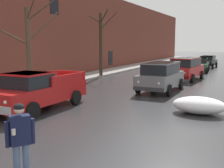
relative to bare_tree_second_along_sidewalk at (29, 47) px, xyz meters
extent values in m
cube|color=gray|center=(-1.25, 8.13, -2.71)|extent=(2.73, 80.00, 0.16)
cube|color=brown|center=(-3.11, 8.13, 1.36)|extent=(0.60, 80.00, 8.30)
cube|color=black|center=(-2.82, 16.64, -1.51)|extent=(0.08, 1.10, 1.60)
cube|color=black|center=(-2.82, 6.27, 3.35)|extent=(0.08, 1.10, 1.60)
ellipsoid|color=white|center=(0.61, -1.82, -2.40)|extent=(1.76, 0.92, 0.78)
ellipsoid|color=white|center=(0.39, -1.83, -2.51)|extent=(0.67, 0.56, 0.56)
ellipsoid|color=white|center=(0.50, -1.91, -2.53)|extent=(0.62, 0.52, 0.52)
ellipsoid|color=white|center=(9.96, -0.63, -2.43)|extent=(2.26, 1.49, 0.72)
ellipsoid|color=white|center=(9.83, -0.61, -2.48)|extent=(0.74, 0.62, 0.62)
ellipsoid|color=white|center=(10.06, -0.36, -2.56)|extent=(0.56, 0.47, 0.47)
cylinder|color=#4C3D2D|center=(-0.02, -0.02, -0.24)|extent=(0.28, 0.28, 5.10)
cylinder|color=#4C3D2D|center=(-0.93, -0.17, 0.57)|extent=(1.89, 0.42, 0.93)
cylinder|color=#4C3D2D|center=(0.59, -0.40, 2.10)|extent=(1.31, 0.84, 1.06)
cylinder|color=#4C3D2D|center=(0.52, 0.73, 1.22)|extent=(1.19, 1.62, 1.85)
cylinder|color=#4C3D2D|center=(0.92, 0.15, 2.15)|extent=(1.94, 0.44, 1.28)
cylinder|color=#382B1E|center=(-0.02, 9.07, 0.00)|extent=(0.28, 0.28, 5.57)
cylinder|color=#382B1E|center=(-0.02, 10.08, 1.89)|extent=(0.08, 2.07, 1.32)
cylinder|color=#382B1E|center=(0.48, 8.77, 2.49)|extent=(1.11, 0.71, 1.08)
cylinder|color=#382B1E|center=(-0.26, 9.78, 2.59)|extent=(0.58, 1.51, 1.08)
cylinder|color=#382B1E|center=(-0.65, 9.17, 2.29)|extent=(1.31, 0.30, 0.70)
cylinder|color=#382B1E|center=(0.74, 9.11, 2.13)|extent=(1.57, 0.17, 1.41)
cube|color=red|center=(3.21, -3.00, -2.05)|extent=(1.94, 5.16, 0.76)
cube|color=black|center=(3.20, -3.72, -1.35)|extent=(1.67, 1.66, 0.64)
cube|color=red|center=(3.20, -3.72, -1.07)|extent=(1.71, 1.71, 0.08)
cube|color=red|center=(4.11, -1.99, -1.45)|extent=(0.13, 2.47, 0.44)
cube|color=red|center=(2.33, -1.97, -1.45)|extent=(0.13, 2.47, 0.44)
cube|color=red|center=(3.24, -0.49, -1.45)|extent=(1.78, 0.12, 0.44)
sphere|color=white|center=(3.79, -5.56, -1.93)|extent=(0.16, 0.16, 0.16)
cylinder|color=black|center=(4.15, -4.56, -2.43)|extent=(0.23, 0.72, 0.72)
cylinder|color=black|center=(4.18, -1.47, -2.43)|extent=(0.23, 0.72, 0.72)
cylinder|color=black|center=(2.27, -1.45, -2.43)|extent=(0.23, 0.72, 0.72)
cube|color=slate|center=(6.83, 4.25, -2.05)|extent=(1.94, 4.67, 0.80)
cube|color=black|center=(6.84, 4.29, -1.31)|extent=(1.65, 3.27, 0.68)
cube|color=slate|center=(6.84, 4.29, -1.00)|extent=(1.69, 3.34, 0.06)
cube|color=#303032|center=(6.80, 1.98, -2.33)|extent=(1.82, 0.15, 0.22)
cube|color=#303032|center=(6.87, 6.52, -2.33)|extent=(1.82, 0.15, 0.22)
cylinder|color=black|center=(7.76, 2.79, -2.45)|extent=(0.19, 0.68, 0.68)
cylinder|color=black|center=(5.86, 2.83, -2.45)|extent=(0.19, 0.68, 0.68)
cylinder|color=black|center=(7.81, 5.67, -2.45)|extent=(0.19, 0.68, 0.68)
cylinder|color=black|center=(5.91, 5.70, -2.45)|extent=(0.19, 0.68, 0.68)
sphere|color=silver|center=(7.40, 1.94, -1.97)|extent=(0.14, 0.14, 0.14)
sphere|color=silver|center=(6.19, 1.96, -1.97)|extent=(0.14, 0.14, 0.14)
cube|color=red|center=(7.13, 10.50, -2.05)|extent=(2.28, 4.87, 0.80)
cube|color=black|center=(7.14, 10.55, -1.31)|extent=(1.90, 3.43, 0.68)
cube|color=red|center=(7.14, 10.55, -1.00)|extent=(1.94, 3.50, 0.06)
cube|color=#520B0B|center=(6.94, 8.19, -2.33)|extent=(1.86, 0.27, 0.22)
cube|color=#520B0B|center=(7.32, 12.81, -2.33)|extent=(1.86, 0.27, 0.22)
cylinder|color=black|center=(7.98, 8.96, -2.45)|extent=(0.24, 0.69, 0.68)
cylinder|color=black|center=(6.05, 9.12, -2.45)|extent=(0.24, 0.69, 0.68)
cylinder|color=black|center=(8.22, 11.88, -2.45)|extent=(0.24, 0.69, 0.68)
cylinder|color=black|center=(6.29, 12.04, -2.45)|extent=(0.24, 0.69, 0.68)
sphere|color=silver|center=(7.55, 8.11, -1.97)|extent=(0.14, 0.14, 0.14)
sphere|color=silver|center=(6.33, 8.21, -1.97)|extent=(0.14, 0.14, 0.14)
cube|color=#1E5633|center=(7.07, 18.29, -2.19)|extent=(1.92, 4.47, 0.60)
cube|color=black|center=(7.06, 18.50, -1.63)|extent=(1.54, 2.36, 0.52)
cube|color=#1E5633|center=(7.06, 18.50, -1.40)|extent=(1.57, 2.41, 0.06)
cube|color=black|center=(7.23, 16.16, -2.37)|extent=(1.57, 0.23, 0.22)
cube|color=black|center=(6.92, 20.41, -2.37)|extent=(1.57, 0.23, 0.22)
cylinder|color=black|center=(7.99, 17.00, -2.49)|extent=(0.22, 0.61, 0.60)
cylinder|color=black|center=(6.35, 16.88, -2.49)|extent=(0.22, 0.61, 0.60)
cylinder|color=black|center=(7.79, 19.69, -2.49)|extent=(0.22, 0.61, 0.60)
cylinder|color=black|center=(6.16, 19.57, -2.49)|extent=(0.22, 0.61, 0.60)
sphere|color=silver|center=(7.75, 16.17, -2.11)|extent=(0.14, 0.14, 0.14)
sphere|color=silver|center=(6.71, 16.09, -2.11)|extent=(0.14, 0.14, 0.14)
cube|color=black|center=(7.11, 23.90, -2.19)|extent=(1.96, 4.34, 0.60)
cube|color=black|center=(7.13, 24.11, -1.63)|extent=(1.60, 2.29, 0.52)
cube|color=black|center=(7.13, 24.11, -1.40)|extent=(1.64, 2.34, 0.06)
cube|color=black|center=(7.00, 21.82, -2.37)|extent=(1.70, 0.21, 0.22)
cube|color=black|center=(7.23, 25.97, -2.37)|extent=(1.70, 0.21, 0.22)
cylinder|color=black|center=(7.93, 22.53, -2.49)|extent=(0.21, 0.61, 0.60)
cylinder|color=black|center=(6.16, 22.63, -2.49)|extent=(0.21, 0.61, 0.60)
cylinder|color=black|center=(8.07, 25.17, -2.49)|extent=(0.21, 0.61, 0.60)
cylinder|color=black|center=(6.30, 25.26, -2.49)|extent=(0.21, 0.61, 0.60)
sphere|color=silver|center=(7.56, 21.76, -2.11)|extent=(0.14, 0.14, 0.14)
sphere|color=silver|center=(6.44, 21.82, -2.11)|extent=(0.14, 0.14, 0.14)
cylinder|color=slate|center=(7.51, -8.55, -2.36)|extent=(0.21, 0.21, 0.86)
cylinder|color=slate|center=(7.39, -8.71, -2.36)|extent=(0.21, 0.21, 0.86)
cube|color=#141938|center=(7.45, -8.63, -1.61)|extent=(0.46, 0.49, 0.64)
cylinder|color=#141938|center=(7.60, -8.42, -1.67)|extent=(0.15, 0.15, 0.56)
cylinder|color=#141938|center=(7.29, -8.84, -1.67)|extent=(0.15, 0.15, 0.56)
sphere|color=beige|center=(7.45, -8.63, -1.15)|extent=(0.22, 0.22, 0.22)
ellipsoid|color=black|center=(7.45, -8.63, -1.11)|extent=(0.23, 0.23, 0.17)
cylinder|color=beige|center=(7.50, -8.87, -1.59)|extent=(0.11, 0.11, 0.11)
cylinder|color=silver|center=(7.50, -8.87, -1.53)|extent=(0.12, 0.12, 0.02)
camera|label=1|loc=(11.80, -13.07, 0.25)|focal=45.44mm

